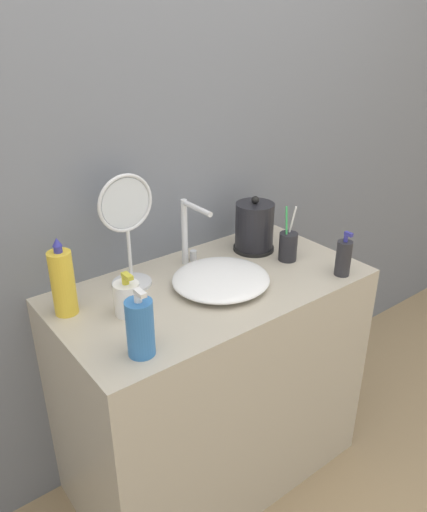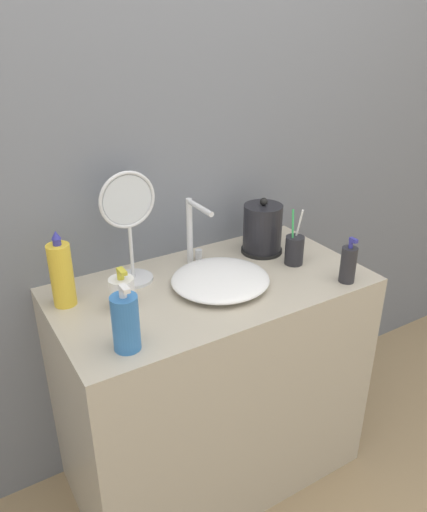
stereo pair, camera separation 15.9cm
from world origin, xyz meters
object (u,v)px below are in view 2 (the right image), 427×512
at_px(shampoo_bottle, 348,264).
at_px(mouthwash_bottle, 62,274).
at_px(toothbrush_cup, 294,250).
at_px(hand_cream_bottle, 126,322).
at_px(vanity_mirror, 129,222).
at_px(lotion_bottle, 122,293).
at_px(faucet, 193,229).
at_px(electric_kettle, 262,230).

xyz_separation_m(shampoo_bottle, mouthwash_bottle, (-0.84, 0.34, 0.04)).
height_order(toothbrush_cup, hand_cream_bottle, toothbrush_cup).
xyz_separation_m(toothbrush_cup, hand_cream_bottle, (-0.70, -0.16, 0.03)).
bearing_deg(vanity_mirror, lotion_bottle, -122.74).
relative_size(mouthwash_bottle, hand_cream_bottle, 1.25).
relative_size(lotion_bottle, shampoo_bottle, 0.86).
height_order(faucet, mouthwash_bottle, mouthwash_bottle).
bearing_deg(vanity_mirror, mouthwash_bottle, -171.78).
bearing_deg(toothbrush_cup, vanity_mirror, 161.39).
height_order(lotion_bottle, shampoo_bottle, shampoo_bottle).
bearing_deg(shampoo_bottle, lotion_bottle, 162.14).
distance_m(electric_kettle, vanity_mirror, 0.51).
xyz_separation_m(mouthwash_bottle, vanity_mirror, (0.24, 0.03, 0.11)).
height_order(shampoo_bottle, vanity_mirror, vanity_mirror).
xyz_separation_m(faucet, mouthwash_bottle, (-0.47, -0.03, -0.03)).
height_order(electric_kettle, shampoo_bottle, electric_kettle).
relative_size(faucet, vanity_mirror, 0.64).
xyz_separation_m(electric_kettle, mouthwash_bottle, (-0.73, 0.01, 0.02)).
xyz_separation_m(toothbrush_cup, mouthwash_bottle, (-0.77, 0.15, 0.05)).
bearing_deg(electric_kettle, vanity_mirror, 175.36).
xyz_separation_m(electric_kettle, vanity_mirror, (-0.50, 0.04, 0.12)).
bearing_deg(electric_kettle, shampoo_bottle, -72.98).
xyz_separation_m(faucet, shampoo_bottle, (0.37, -0.37, -0.07)).
relative_size(toothbrush_cup, shampoo_bottle, 1.28).
distance_m(lotion_bottle, shampoo_bottle, 0.73).
relative_size(faucet, electric_kettle, 1.13).
bearing_deg(mouthwash_bottle, faucet, 4.19).
relative_size(toothbrush_cup, vanity_mirror, 0.54).
distance_m(shampoo_bottle, hand_cream_bottle, 0.76).
relative_size(toothbrush_cup, lotion_bottle, 1.49).
bearing_deg(hand_cream_bottle, toothbrush_cup, 13.22).
height_order(lotion_bottle, vanity_mirror, vanity_mirror).
distance_m(shampoo_bottle, vanity_mirror, 0.72).
bearing_deg(shampoo_bottle, faucet, 134.56).
relative_size(faucet, lotion_bottle, 1.75).
distance_m(shampoo_bottle, mouthwash_bottle, 0.90).
distance_m(faucet, mouthwash_bottle, 0.47).
height_order(electric_kettle, mouthwash_bottle, mouthwash_bottle).
bearing_deg(mouthwash_bottle, lotion_bottle, -39.52).
distance_m(toothbrush_cup, vanity_mirror, 0.58).
bearing_deg(mouthwash_bottle, electric_kettle, -0.48).
bearing_deg(shampoo_bottle, toothbrush_cup, 108.40).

